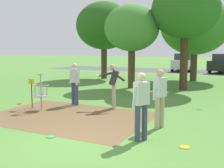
# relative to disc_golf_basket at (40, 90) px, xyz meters

# --- Properties ---
(ground_plane) EXTENTS (160.00, 160.00, 0.00)m
(ground_plane) POSITION_rel_disc_golf_basket_xyz_m (3.39, -2.53, -0.75)
(ground_plane) COLOR #518438
(dirt_tee_pad) EXTENTS (5.44, 3.95, 0.01)m
(dirt_tee_pad) POSITION_rel_disc_golf_basket_xyz_m (1.56, -0.38, -0.75)
(dirt_tee_pad) COLOR brown
(dirt_tee_pad) RESTS_ON ground
(disc_golf_basket) EXTENTS (0.98, 0.58, 1.39)m
(disc_golf_basket) POSITION_rel_disc_golf_basket_xyz_m (0.00, 0.00, 0.00)
(disc_golf_basket) COLOR #9E9EA3
(disc_golf_basket) RESTS_ON ground
(player_foreground_watching) EXTENTS (0.45, 0.48, 1.71)m
(player_foreground_watching) POSITION_rel_disc_golf_basket_xyz_m (4.66, -1.65, 0.21)
(player_foreground_watching) COLOR #384260
(player_foreground_watching) RESTS_ON ground
(player_throwing) EXTENTS (0.45, 0.50, 1.71)m
(player_throwing) POSITION_rel_disc_golf_basket_xyz_m (4.74, -0.35, 0.21)
(player_throwing) COLOR tan
(player_throwing) RESTS_ON ground
(player_waiting_left) EXTENTS (1.16, 0.50, 1.71)m
(player_waiting_left) POSITION_rel_disc_golf_basket_xyz_m (2.37, 1.44, 0.23)
(player_waiting_left) COLOR tan
(player_waiting_left) RESTS_ON ground
(player_waiting_right) EXTENTS (0.49, 0.44, 1.71)m
(player_waiting_right) POSITION_rel_disc_golf_basket_xyz_m (0.63, 1.38, 0.21)
(player_waiting_right) COLOR #384260
(player_waiting_right) RESTS_ON ground
(frisbee_mid_grass) EXTENTS (0.21, 0.21, 0.02)m
(frisbee_mid_grass) POSITION_rel_disc_golf_basket_xyz_m (2.48, -2.46, -0.74)
(frisbee_mid_grass) COLOR green
(frisbee_mid_grass) RESTS_ON ground
(frisbee_far_left) EXTENTS (0.20, 0.20, 0.02)m
(frisbee_far_left) POSITION_rel_disc_golf_basket_xyz_m (5.39, 2.74, -0.74)
(frisbee_far_left) COLOR green
(frisbee_far_left) RESTS_ON ground
(frisbee_scattered_a) EXTENTS (0.20, 0.20, 0.02)m
(frisbee_scattered_a) POSITION_rel_disc_golf_basket_xyz_m (-1.57, 0.49, -0.74)
(frisbee_scattered_a) COLOR red
(frisbee_scattered_a) RESTS_ON ground
(frisbee_scattered_b) EXTENTS (0.24, 0.24, 0.02)m
(frisbee_scattered_b) POSITION_rel_disc_golf_basket_xyz_m (5.76, -1.67, -0.74)
(frisbee_scattered_b) COLOR gold
(frisbee_scattered_b) RESTS_ON ground
(tree_near_right) EXTENTS (3.71, 3.71, 6.02)m
(tree_near_right) POSITION_rel_disc_golf_basket_xyz_m (3.69, 7.65, 3.65)
(tree_near_right) COLOR #422D1E
(tree_near_right) RESTS_ON ground
(tree_mid_left) EXTENTS (4.89, 4.89, 6.04)m
(tree_mid_left) POSITION_rel_disc_golf_basket_xyz_m (3.32, 12.66, 3.19)
(tree_mid_left) COLOR #4C3823
(tree_mid_left) RESTS_ON ground
(tree_mid_center) EXTENTS (3.20, 3.20, 4.88)m
(tree_mid_center) POSITION_rel_disc_golf_basket_xyz_m (0.73, 7.18, 2.73)
(tree_mid_center) COLOR #4C3823
(tree_mid_center) RESTS_ON ground
(tree_mid_right) EXTENTS (4.26, 4.26, 5.88)m
(tree_mid_right) POSITION_rel_disc_golf_basket_xyz_m (-3.19, 11.05, 3.29)
(tree_mid_right) COLOR #4C3823
(tree_mid_right) RESTS_ON ground
(parking_lot_strip) EXTENTS (36.00, 6.00, 0.01)m
(parking_lot_strip) POSITION_rel_disc_golf_basket_xyz_m (3.39, 21.21, -0.75)
(parking_lot_strip) COLOR #4C4C51
(parking_lot_strip) RESTS_ON ground
(parked_car_leftmost) EXTENTS (2.00, 4.21, 1.84)m
(parked_car_leftmost) POSITION_rel_disc_golf_basket_xyz_m (0.76, 21.42, 0.17)
(parked_car_leftmost) COLOR silver
(parked_car_leftmost) RESTS_ON ground
(parked_car_center_left) EXTENTS (2.76, 4.51, 1.84)m
(parked_car_center_left) POSITION_rel_disc_golf_basket_xyz_m (4.73, 20.87, 0.17)
(parked_car_center_left) COLOR black
(parked_car_center_left) RESTS_ON ground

